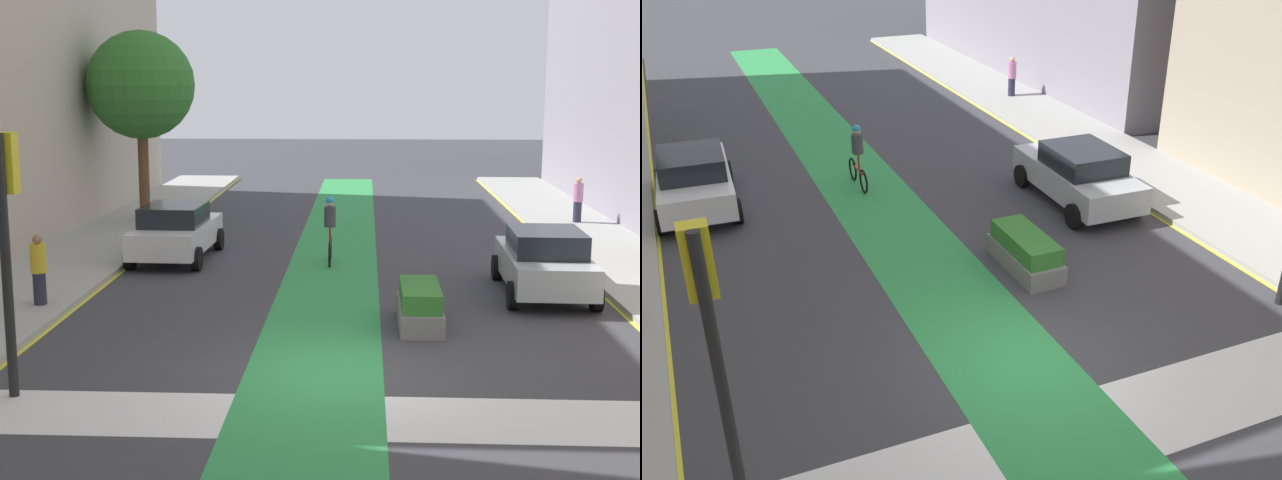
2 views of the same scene
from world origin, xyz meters
TOP-DOWN VIEW (x-y plane):
  - ground_plane at (0.00, 0.00)m, footprint 120.00×120.00m
  - bike_lane_paint at (-0.46, 0.00)m, footprint 2.40×60.00m
  - crosswalk_band at (0.00, -2.00)m, footprint 12.00×1.80m
  - traffic_signal_near_left at (-5.19, -1.24)m, footprint 0.35×0.52m
  - car_silver_right_far at (4.59, 5.89)m, footprint 2.11×4.24m
  - car_white_left_far at (-4.88, 9.57)m, footprint 2.14×4.26m
  - cyclist_in_lane at (-0.55, 9.20)m, footprint 0.32×1.73m
  - pedestrian_sidewalk_right_a at (7.67, 15.89)m, footprint 0.34×0.34m
  - pedestrian_sidewalk_left_a at (-6.67, 3.86)m, footprint 0.34×0.34m
  - street_tree_near at (-7.18, 15.35)m, footprint 3.63×3.63m
  - median_planter at (1.54, 3.11)m, footprint 0.87×2.19m

SIDE VIEW (x-z plane):
  - ground_plane at x=0.00m, z-range 0.00..0.00m
  - crosswalk_band at x=0.00m, z-range 0.00..0.01m
  - bike_lane_paint at x=-0.46m, z-range 0.00..0.01m
  - median_planter at x=1.54m, z-range -0.02..0.83m
  - car_silver_right_far at x=4.59m, z-range 0.02..1.59m
  - car_white_left_far at x=-4.88m, z-range 0.02..1.59m
  - pedestrian_sidewalk_left_a at x=-6.67m, z-range 0.16..1.69m
  - pedestrian_sidewalk_right_a at x=7.67m, z-range 0.16..1.70m
  - cyclist_in_lane at x=-0.55m, z-range 0.04..1.90m
  - traffic_signal_near_left at x=-5.19m, z-range 0.85..5.04m
  - street_tree_near at x=-7.18m, z-range 1.54..8.00m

